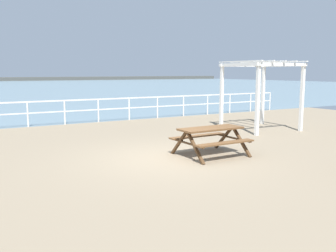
# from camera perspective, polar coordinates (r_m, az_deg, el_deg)

# --- Properties ---
(ground_plane) EXTENTS (30.00, 24.00, 0.20)m
(ground_plane) POSITION_cam_1_polar(r_m,az_deg,el_deg) (9.93, -0.04, -5.52)
(ground_plane) COLOR gray
(seaward_railing) EXTENTS (23.07, 0.07, 1.08)m
(seaward_railing) POSITION_cam_1_polar(r_m,az_deg,el_deg) (16.88, -13.22, 2.89)
(seaward_railing) COLOR white
(seaward_railing) RESTS_ON ground
(picnic_table_mid_centre) EXTENTS (1.83, 1.57, 0.80)m
(picnic_table_mid_centre) POSITION_cam_1_polar(r_m,az_deg,el_deg) (10.16, 6.63, -1.31)
(picnic_table_mid_centre) COLOR brown
(picnic_table_mid_centre) RESTS_ON ground
(lattice_pergola) EXTENTS (2.54, 2.66, 2.70)m
(lattice_pergola) POSITION_cam_1_polar(r_m,az_deg,el_deg) (15.11, 14.23, 7.03)
(lattice_pergola) COLOR white
(lattice_pergola) RESTS_ON ground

